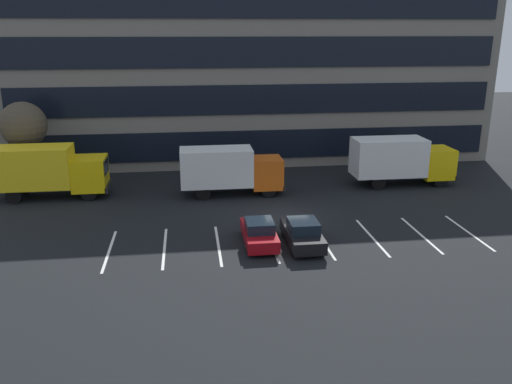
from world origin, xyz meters
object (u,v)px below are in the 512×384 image
Objects in this scene: sedan_black at (302,233)px; box_truck_orange at (230,169)px; sedan_maroon at (259,233)px; box_truck_yellow at (401,159)px; box_truck_yellow_all at (47,169)px; bare_tree at (23,125)px.

box_truck_orange is at bearing 107.95° from sedan_black.
sedan_black is at bearing -10.91° from sedan_maroon.
box_truck_yellow reaches higher than sedan_black.
box_truck_yellow is at bearing 3.83° from box_truck_orange.
box_truck_yellow_all is 18.33m from sedan_black.
bare_tree is at bearing 142.12° from sedan_black.
box_truck_yellow_all is 16.28m from sedan_maroon.
sedan_maroon is (12.90, -9.86, -1.31)m from box_truck_yellow_all.
sedan_black is at bearing -132.74° from box_truck_yellow.
box_truck_yellow_all is 1.24× the size of bare_tree.
box_truck_yellow is 26.89m from bare_tree.
box_truck_yellow is at bearing 39.99° from sedan_maroon.
bare_tree is (-17.17, 13.35, 3.75)m from sedan_black.
sedan_black is (2.22, -0.43, 0.03)m from sedan_maroon.
box_truck_orange reaches higher than sedan_maroon.
bare_tree is (-2.05, 3.07, 2.46)m from box_truck_yellow_all.
bare_tree reaches higher than sedan_maroon.
box_truck_orange reaches higher than sedan_black.
box_truck_yellow_all is 24.53m from box_truck_yellow.
box_truck_orange is at bearing -176.17° from box_truck_yellow.
sedan_maroon is (0.81, -8.93, -1.17)m from box_truck_orange.
sedan_maroon is at bearing 169.09° from sedan_black.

